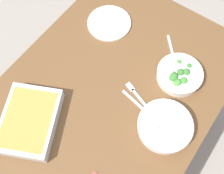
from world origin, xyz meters
TOP-DOWN VIEW (x-y plane):
  - ground_plane at (0.00, 0.00)m, footprint 6.00×6.00m
  - dining_table at (0.00, 0.00)m, footprint 1.20×0.90m
  - stew_bowl at (0.03, 0.29)m, footprint 0.23×0.23m
  - broccoli_bowl at (-0.21, 0.22)m, footprint 0.21×0.21m
  - baking_dish at (0.34, -0.18)m, footprint 0.37×0.33m
  - side_plate at (-0.28, -0.22)m, footprint 0.22×0.22m
  - spoon_by_stew at (0.01, 0.16)m, footprint 0.05×0.18m
  - spoon_by_broccoli at (-0.31, 0.14)m, footprint 0.14×0.13m
  - fork_on_table at (-0.03, 0.12)m, footprint 0.08×0.17m

SIDE VIEW (x-z plane):
  - ground_plane at x=0.00m, z-range 0.00..0.00m
  - dining_table at x=0.00m, z-range 0.28..1.02m
  - fork_on_table at x=-0.03m, z-range 0.74..0.75m
  - spoon_by_stew at x=0.01m, z-range 0.74..0.75m
  - spoon_by_broccoli at x=-0.31m, z-range 0.74..0.75m
  - side_plate at x=-0.28m, z-range 0.74..0.75m
  - broccoli_bowl at x=-0.21m, z-range 0.74..0.80m
  - stew_bowl at x=0.03m, z-range 0.74..0.80m
  - baking_dish at x=0.34m, z-range 0.74..0.80m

